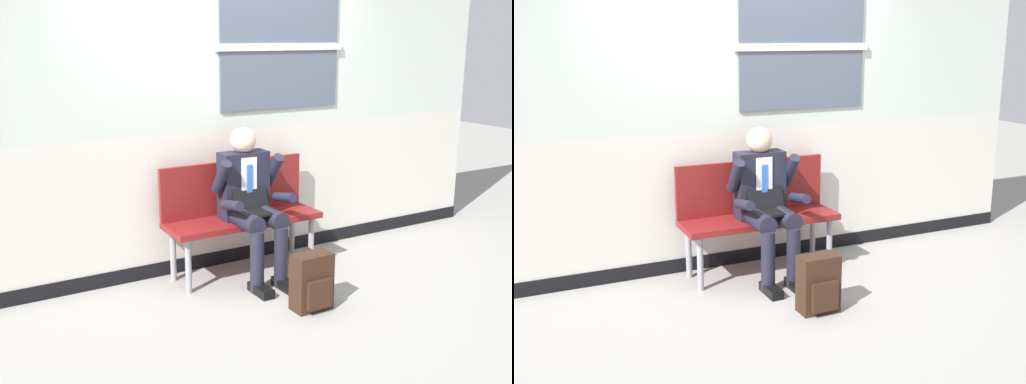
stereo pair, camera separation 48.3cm
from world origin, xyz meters
The scene contains 5 objects.
ground_plane centered at (0.00, 0.00, 0.00)m, with size 18.00×18.00×0.00m, color gray.
station_wall centered at (0.01, 0.63, 1.57)m, with size 5.63×0.17×3.15m.
bench_with_person centered at (0.00, 0.36, 0.55)m, with size 1.32×0.42×0.94m.
person_seated centered at (0.00, 0.15, 0.66)m, with size 0.57×0.70×1.24m.
backpack centered at (0.08, -0.59, 0.21)m, with size 0.29×0.20×0.43m.
Camera 1 is at (-2.41, -4.03, 1.96)m, focal length 43.72 mm.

